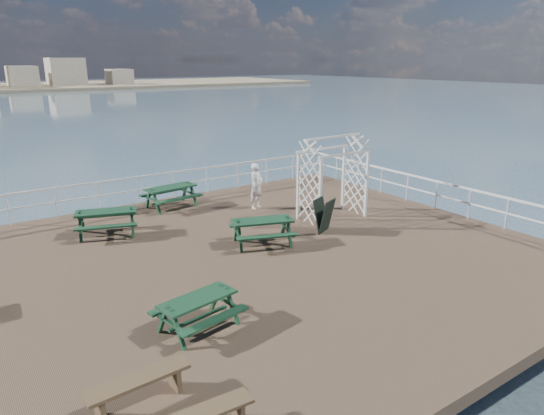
{
  "coord_description": "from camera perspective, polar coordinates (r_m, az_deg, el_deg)",
  "views": [
    {
      "loc": [
        -5.85,
        -10.77,
        5.31
      ],
      "look_at": [
        1.92,
        0.6,
        1.1
      ],
      "focal_mm": 32.0,
      "sensor_mm": 36.0,
      "label": 1
    }
  ],
  "objects": [
    {
      "name": "flat_bench_far",
      "position": [
        8.48,
        -15.46,
        -19.42
      ],
      "size": [
        1.7,
        0.49,
        0.48
      ],
      "rotation": [
        0.0,
        0.0,
        0.06
      ],
      "color": "brown",
      "rests_on": "ground"
    },
    {
      "name": "sandwich_board",
      "position": [
        15.56,
        6.12,
        -0.97
      ],
      "size": [
        0.82,
        0.73,
        1.1
      ],
      "rotation": [
        0.0,
        0.0,
        0.42
      ],
      "color": "black",
      "rests_on": "ground"
    },
    {
      "name": "sea_backdrop",
      "position": [
        146.12,
        -27.85,
        12.82
      ],
      "size": [
        300.0,
        300.0,
        9.2
      ],
      "color": "#445B73",
      "rests_on": "ground"
    },
    {
      "name": "person",
      "position": [
        17.89,
        -1.85,
        2.54
      ],
      "size": [
        0.71,
        0.57,
        1.69
      ],
      "primitive_type": "imported",
      "rotation": [
        0.0,
        0.0,
        0.31
      ],
      "color": "white",
      "rests_on": "ground"
    },
    {
      "name": "picnic_table_b",
      "position": [
        16.07,
        -18.89,
        -1.09
      ],
      "size": [
        2.21,
        1.98,
        0.89
      ],
      "rotation": [
        0.0,
        0.0,
        -0.32
      ],
      "color": "#12321F",
      "rests_on": "ground"
    },
    {
      "name": "ground",
      "position": [
        13.42,
        -5.38,
        -7.09
      ],
      "size": [
        18.0,
        14.0,
        0.3
      ],
      "primitive_type": "cube",
      "color": "brown",
      "rests_on": "ground"
    },
    {
      "name": "picnic_table_c",
      "position": [
        18.43,
        -11.8,
        1.77
      ],
      "size": [
        2.03,
        1.71,
        0.91
      ],
      "rotation": [
        0.0,
        0.0,
        0.12
      ],
      "color": "#12321F",
      "rests_on": "ground"
    },
    {
      "name": "trellis_arbor",
      "position": [
        16.79,
        7.16,
        2.97
      ],
      "size": [
        2.33,
        1.28,
        2.87
      ],
      "rotation": [
        0.0,
        0.0,
        0.02
      ],
      "color": "silver",
      "rests_on": "ground"
    },
    {
      "name": "picnic_table_e",
      "position": [
        14.43,
        -1.13,
        -2.23
      ],
      "size": [
        2.17,
        1.96,
        0.87
      ],
      "rotation": [
        0.0,
        0.0,
        -0.34
      ],
      "color": "#12321F",
      "rests_on": "ground"
    },
    {
      "name": "railing",
      "position": [
        15.2,
        -10.45,
        -0.26
      ],
      "size": [
        17.77,
        13.76,
        1.1
      ],
      "color": "silver",
      "rests_on": "ground"
    },
    {
      "name": "picnic_table_d",
      "position": [
        10.18,
        -8.69,
        -11.39
      ],
      "size": [
        1.82,
        1.57,
        0.79
      ],
      "rotation": [
        0.0,
        0.0,
        0.18
      ],
      "color": "#12321F",
      "rests_on": "ground"
    }
  ]
}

